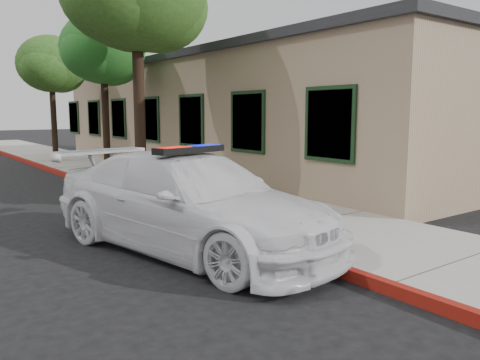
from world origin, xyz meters
name	(u,v)px	position (x,y,z in m)	size (l,w,h in m)	color
ground	(241,242)	(0.00, 0.00, 0.00)	(120.00, 120.00, 0.00)	black
sidewalk	(221,202)	(1.60, 3.00, 0.07)	(3.20, 60.00, 0.15)	gray
red_curb	(163,209)	(0.06, 3.00, 0.08)	(0.14, 60.00, 0.16)	maroon
clapboard_building	(242,115)	(6.69, 9.00, 2.13)	(7.30, 20.89, 4.24)	tan
police_car	(191,202)	(-0.90, 0.15, 0.79)	(3.32, 5.74, 1.68)	silver
fire_hydrant	(198,181)	(1.04, 3.14, 0.61)	(0.53, 0.46, 0.92)	white
street_tree_mid	(103,52)	(1.36, 9.70, 4.24)	(2.97, 2.86, 5.43)	black
street_tree_far	(52,67)	(1.06, 14.83, 4.11)	(2.89, 2.82, 5.27)	black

